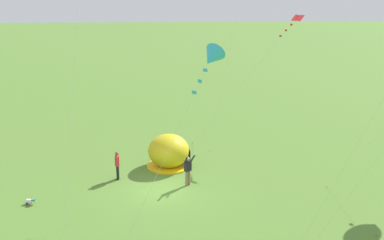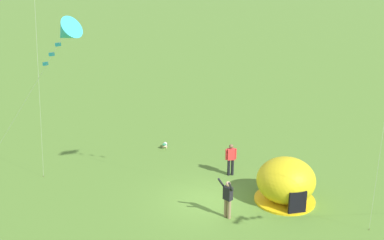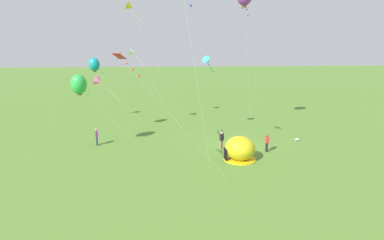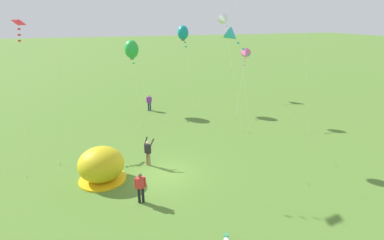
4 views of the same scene
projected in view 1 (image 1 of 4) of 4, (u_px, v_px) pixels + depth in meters
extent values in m
plane|color=#517A2D|center=(161.00, 190.00, 25.16)|extent=(300.00, 300.00, 0.00)
ellipsoid|color=gold|center=(169.00, 151.00, 28.32)|extent=(2.70, 2.60, 2.10)
cylinder|color=yellow|center=(169.00, 165.00, 28.59)|extent=(2.81, 2.81, 0.10)
cube|color=black|center=(189.00, 157.00, 28.62)|extent=(0.81, 0.17, 1.10)
cylinder|color=white|center=(29.00, 201.00, 23.44)|extent=(0.29, 0.36, 0.22)
sphere|color=beige|center=(34.00, 201.00, 23.39)|extent=(0.19, 0.19, 0.19)
cylinder|color=#338C59|center=(34.00, 199.00, 23.37)|extent=(0.24, 0.24, 0.06)
cylinder|color=beige|center=(33.00, 202.00, 23.54)|extent=(0.07, 0.07, 0.17)
cylinder|color=beige|center=(31.00, 204.00, 23.35)|extent=(0.07, 0.07, 0.17)
cylinder|color=navy|center=(28.00, 202.00, 23.56)|extent=(0.09, 0.09, 0.13)
cylinder|color=navy|center=(27.00, 203.00, 23.41)|extent=(0.09, 0.09, 0.13)
cylinder|color=black|center=(118.00, 172.00, 26.61)|extent=(0.15, 0.15, 0.88)
cylinder|color=black|center=(118.00, 173.00, 26.42)|extent=(0.15, 0.15, 0.88)
cube|color=red|center=(117.00, 160.00, 26.32)|extent=(0.38, 0.24, 0.60)
sphere|color=brown|center=(117.00, 154.00, 26.20)|extent=(0.22, 0.22, 0.22)
cylinder|color=red|center=(117.00, 159.00, 26.56)|extent=(0.09, 0.09, 0.58)
cylinder|color=red|center=(117.00, 162.00, 26.08)|extent=(0.09, 0.09, 0.58)
cylinder|color=#8C7251|center=(189.00, 177.00, 25.76)|extent=(0.15, 0.15, 0.88)
cylinder|color=#8C7251|center=(186.00, 178.00, 25.63)|extent=(0.15, 0.15, 0.88)
cube|color=black|center=(188.00, 166.00, 25.49)|extent=(0.42, 0.45, 0.60)
sphere|color=tan|center=(188.00, 159.00, 25.37)|extent=(0.22, 0.22, 0.22)
cylinder|color=black|center=(193.00, 158.00, 25.42)|extent=(0.33, 0.33, 0.50)
cylinder|color=black|center=(186.00, 160.00, 25.09)|extent=(0.38, 0.25, 0.50)
cylinder|color=brown|center=(376.00, 235.00, 20.42)|extent=(0.03, 0.03, 0.06)
cylinder|color=silver|center=(229.00, 50.00, 28.69)|extent=(1.53, 2.18, 14.28)
cylinder|color=brown|center=(210.00, 151.00, 31.28)|extent=(0.03, 0.03, 0.06)
cylinder|color=silver|center=(371.00, 167.00, 16.37)|extent=(0.44, 5.43, 9.08)
cylinder|color=silver|center=(73.00, 84.00, 15.88)|extent=(1.18, 1.79, 15.11)
cylinder|color=silver|center=(379.00, 134.00, 24.72)|extent=(0.18, 5.33, 6.31)
cylinder|color=brown|center=(326.00, 187.00, 25.46)|extent=(0.03, 0.03, 0.06)
cylinder|color=silver|center=(244.00, 82.00, 32.12)|extent=(0.28, 7.40, 8.97)
cylinder|color=brown|center=(193.00, 143.00, 32.94)|extent=(0.03, 0.03, 0.06)
cube|color=red|center=(298.00, 18.00, 31.30)|extent=(0.95, 0.96, 0.38)
cylinder|color=#332314|center=(298.00, 18.00, 31.30)|extent=(0.03, 0.31, 0.53)
cube|color=red|center=(291.00, 25.00, 31.38)|extent=(0.21, 0.12, 0.12)
cube|color=red|center=(286.00, 30.00, 31.44)|extent=(0.21, 0.12, 0.12)
cube|color=red|center=(280.00, 36.00, 31.51)|extent=(0.21, 0.14, 0.12)
cylinder|color=silver|center=(382.00, 101.00, 15.17)|extent=(0.68, 6.20, 14.24)
cylinder|color=silver|center=(153.00, 183.00, 16.08)|extent=(5.65, 4.79, 8.18)
cone|color=#33B7D1|center=(212.00, 57.00, 17.84)|extent=(1.39, 1.36, 1.13)
cube|color=#33B7D1|center=(205.00, 70.00, 17.62)|extent=(0.20, 0.17, 0.12)
cube|color=#33B7D1|center=(200.00, 81.00, 17.43)|extent=(0.20, 0.15, 0.12)
cube|color=#33B7D1|center=(194.00, 92.00, 17.25)|extent=(0.19, 0.17, 0.12)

